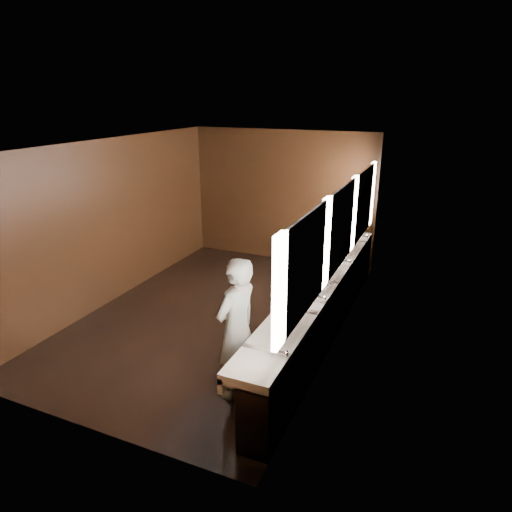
# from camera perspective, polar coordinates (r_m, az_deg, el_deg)

# --- Properties ---
(floor) EXTENTS (6.00, 6.00, 0.00)m
(floor) POSITION_cam_1_polar(r_m,az_deg,el_deg) (7.72, -4.80, -7.30)
(floor) COLOR black
(floor) RESTS_ON ground
(ceiling) EXTENTS (4.00, 6.00, 0.02)m
(ceiling) POSITION_cam_1_polar(r_m,az_deg,el_deg) (6.91, -5.47, 13.84)
(ceiling) COLOR #2D2D2B
(ceiling) RESTS_ON wall_back
(wall_back) EXTENTS (4.00, 0.02, 2.80)m
(wall_back) POSITION_cam_1_polar(r_m,az_deg,el_deg) (9.84, 3.25, 7.39)
(wall_back) COLOR black
(wall_back) RESTS_ON floor
(wall_front) EXTENTS (4.00, 0.02, 2.80)m
(wall_front) POSITION_cam_1_polar(r_m,az_deg,el_deg) (4.95, -21.88, -6.87)
(wall_front) COLOR black
(wall_front) RESTS_ON floor
(wall_left) EXTENTS (0.02, 6.00, 2.80)m
(wall_left) POSITION_cam_1_polar(r_m,az_deg,el_deg) (8.31, -17.39, 4.18)
(wall_left) COLOR black
(wall_left) RESTS_ON floor
(wall_right) EXTENTS (0.02, 6.00, 2.80)m
(wall_right) POSITION_cam_1_polar(r_m,az_deg,el_deg) (6.52, 10.56, 0.60)
(wall_right) COLOR black
(wall_right) RESTS_ON floor
(sink_counter) EXTENTS (0.55, 5.40, 1.01)m
(sink_counter) POSITION_cam_1_polar(r_m,az_deg,el_deg) (6.91, 8.42, -6.28)
(sink_counter) COLOR black
(sink_counter) RESTS_ON floor
(mirror_band) EXTENTS (0.06, 5.03, 1.15)m
(mirror_band) POSITION_cam_1_polar(r_m,az_deg,el_deg) (6.42, 10.59, 3.58)
(mirror_band) COLOR white
(mirror_band) RESTS_ON wall_right
(person) EXTENTS (0.57, 0.73, 1.77)m
(person) POSITION_cam_1_polar(r_m,az_deg,el_deg) (5.43, -2.44, -9.11)
(person) COLOR #88C5CB
(person) RESTS_ON floor
(trash_bin) EXTENTS (0.43, 0.43, 0.52)m
(trash_bin) POSITION_cam_1_polar(r_m,az_deg,el_deg) (5.48, 0.26, -16.51)
(trash_bin) COLOR black
(trash_bin) RESTS_ON floor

